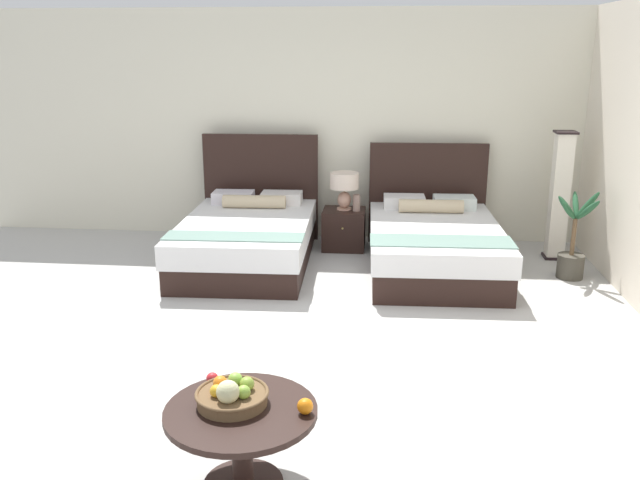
{
  "coord_description": "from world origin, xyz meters",
  "views": [
    {
      "loc": [
        0.5,
        -5.03,
        2.32
      ],
      "look_at": [
        -0.07,
        0.57,
        0.69
      ],
      "focal_mm": 37.76,
      "sensor_mm": 36.0,
      "label": 1
    }
  ],
  "objects_px": {
    "coffee_table": "(241,428)",
    "potted_palm": "(572,251)",
    "bed_near_corner": "(434,242)",
    "loose_orange": "(305,406)",
    "table_lamp": "(344,185)",
    "loose_apple": "(212,378)",
    "floor_lamp_corner": "(559,196)",
    "bed_near_window": "(248,236)",
    "nightstand": "(344,229)",
    "fruit_bowl": "(232,395)",
    "vase": "(357,203)"
  },
  "relations": [
    {
      "from": "fruit_bowl",
      "to": "loose_orange",
      "type": "height_order",
      "value": "fruit_bowl"
    },
    {
      "from": "coffee_table",
      "to": "loose_apple",
      "type": "relative_size",
      "value": 11.92
    },
    {
      "from": "loose_apple",
      "to": "loose_orange",
      "type": "height_order",
      "value": "loose_orange"
    },
    {
      "from": "coffee_table",
      "to": "loose_orange",
      "type": "xyz_separation_m",
      "value": [
        0.35,
        -0.01,
        0.16
      ]
    },
    {
      "from": "table_lamp",
      "to": "loose_orange",
      "type": "height_order",
      "value": "table_lamp"
    },
    {
      "from": "potted_palm",
      "to": "bed_near_window",
      "type": "bearing_deg",
      "value": 177.06
    },
    {
      "from": "coffee_table",
      "to": "floor_lamp_corner",
      "type": "relative_size",
      "value": 0.57
    },
    {
      "from": "loose_apple",
      "to": "floor_lamp_corner",
      "type": "bearing_deg",
      "value": 55.55
    },
    {
      "from": "potted_palm",
      "to": "vase",
      "type": "bearing_deg",
      "value": 161.03
    },
    {
      "from": "bed_near_window",
      "to": "loose_orange",
      "type": "distance_m",
      "value": 4.1
    },
    {
      "from": "vase",
      "to": "potted_palm",
      "type": "height_order",
      "value": "potted_palm"
    },
    {
      "from": "table_lamp",
      "to": "floor_lamp_corner",
      "type": "height_order",
      "value": "floor_lamp_corner"
    },
    {
      "from": "bed_near_window",
      "to": "bed_near_corner",
      "type": "height_order",
      "value": "bed_near_window"
    },
    {
      "from": "vase",
      "to": "loose_apple",
      "type": "bearing_deg",
      "value": -98.07
    },
    {
      "from": "bed_near_window",
      "to": "floor_lamp_corner",
      "type": "height_order",
      "value": "floor_lamp_corner"
    },
    {
      "from": "nightstand",
      "to": "floor_lamp_corner",
      "type": "bearing_deg",
      "value": -3.19
    },
    {
      "from": "bed_near_corner",
      "to": "loose_orange",
      "type": "xyz_separation_m",
      "value": [
        -0.91,
        -3.93,
        0.22
      ]
    },
    {
      "from": "vase",
      "to": "coffee_table",
      "type": "height_order",
      "value": "vase"
    },
    {
      "from": "bed_near_window",
      "to": "coffee_table",
      "type": "height_order",
      "value": "bed_near_window"
    },
    {
      "from": "nightstand",
      "to": "coffee_table",
      "type": "distance_m",
      "value": 4.57
    },
    {
      "from": "coffee_table",
      "to": "potted_palm",
      "type": "height_order",
      "value": "potted_palm"
    },
    {
      "from": "fruit_bowl",
      "to": "loose_apple",
      "type": "bearing_deg",
      "value": 127.44
    },
    {
      "from": "nightstand",
      "to": "coffee_table",
      "type": "bearing_deg",
      "value": -92.99
    },
    {
      "from": "vase",
      "to": "bed_near_corner",
      "type": "bearing_deg",
      "value": -35.09
    },
    {
      "from": "bed_near_corner",
      "to": "coffee_table",
      "type": "bearing_deg",
      "value": -107.71
    },
    {
      "from": "bed_near_window",
      "to": "floor_lamp_corner",
      "type": "bearing_deg",
      "value": 8.46
    },
    {
      "from": "nightstand",
      "to": "loose_orange",
      "type": "bearing_deg",
      "value": -88.66
    },
    {
      "from": "bed_near_window",
      "to": "nightstand",
      "type": "distance_m",
      "value": 1.21
    },
    {
      "from": "loose_apple",
      "to": "potted_palm",
      "type": "relative_size",
      "value": 0.07
    },
    {
      "from": "nightstand",
      "to": "fruit_bowl",
      "type": "distance_m",
      "value": 4.54
    },
    {
      "from": "coffee_table",
      "to": "bed_near_window",
      "type": "bearing_deg",
      "value": 101.24
    },
    {
      "from": "bed_near_window",
      "to": "potted_palm",
      "type": "xyz_separation_m",
      "value": [
        3.44,
        -0.18,
        -0.01
      ]
    },
    {
      "from": "coffee_table",
      "to": "potted_palm",
      "type": "relative_size",
      "value": 0.87
    },
    {
      "from": "bed_near_window",
      "to": "fruit_bowl",
      "type": "bearing_deg",
      "value": -79.43
    },
    {
      "from": "coffee_table",
      "to": "fruit_bowl",
      "type": "bearing_deg",
      "value": 144.11
    },
    {
      "from": "bed_near_corner",
      "to": "potted_palm",
      "type": "bearing_deg",
      "value": -7.03
    },
    {
      "from": "floor_lamp_corner",
      "to": "loose_apple",
      "type": "bearing_deg",
      "value": -124.45
    },
    {
      "from": "bed_near_corner",
      "to": "fruit_bowl",
      "type": "xyz_separation_m",
      "value": [
        -1.31,
        -3.88,
        0.24
      ]
    },
    {
      "from": "floor_lamp_corner",
      "to": "potted_palm",
      "type": "xyz_separation_m",
      "value": [
        0.01,
        -0.69,
        -0.43
      ]
    },
    {
      "from": "bed_near_corner",
      "to": "loose_apple",
      "type": "bearing_deg",
      "value": -111.86
    },
    {
      "from": "floor_lamp_corner",
      "to": "table_lamp",
      "type": "bearing_deg",
      "value": 176.34
    },
    {
      "from": "bed_near_corner",
      "to": "fruit_bowl",
      "type": "bearing_deg",
      "value": -108.61
    },
    {
      "from": "table_lamp",
      "to": "potted_palm",
      "type": "xyz_separation_m",
      "value": [
        2.42,
        -0.84,
        -0.48
      ]
    },
    {
      "from": "table_lamp",
      "to": "potted_palm",
      "type": "distance_m",
      "value": 2.6
    },
    {
      "from": "vase",
      "to": "loose_orange",
      "type": "distance_m",
      "value": 4.54
    },
    {
      "from": "fruit_bowl",
      "to": "floor_lamp_corner",
      "type": "distance_m",
      "value": 5.16
    },
    {
      "from": "bed_near_corner",
      "to": "table_lamp",
      "type": "xyz_separation_m",
      "value": [
        -1.01,
        0.67,
        0.47
      ]
    },
    {
      "from": "bed_near_corner",
      "to": "loose_apple",
      "type": "distance_m",
      "value": 3.95
    },
    {
      "from": "vase",
      "to": "floor_lamp_corner",
      "type": "height_order",
      "value": "floor_lamp_corner"
    },
    {
      "from": "bed_near_window",
      "to": "nightstand",
      "type": "height_order",
      "value": "bed_near_window"
    }
  ]
}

